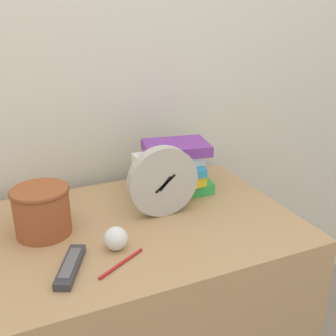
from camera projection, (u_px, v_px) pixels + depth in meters
wall_back at (88, 66)px, 1.37m from camera, size 6.00×0.04×2.40m
desk at (132, 325)px, 1.33m from camera, size 1.01×0.66×0.78m
desk_clock at (163, 182)px, 1.21m from camera, size 0.22×0.04×0.22m
book_stack at (173, 169)px, 1.37m from camera, size 0.27×0.22×0.18m
basket at (42, 209)px, 1.11m from camera, size 0.17×0.17×0.14m
tv_remote at (70, 266)px, 0.97m from camera, size 0.11×0.17×0.02m
crumpled_paper_ball at (116, 238)px, 1.05m from camera, size 0.06×0.06×0.06m
pen at (121, 263)px, 0.99m from camera, size 0.14×0.08×0.01m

